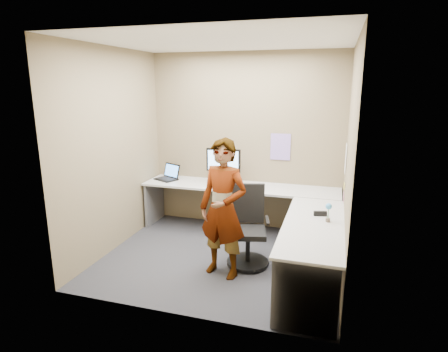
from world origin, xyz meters
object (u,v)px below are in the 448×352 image
(person, at_px, (223,209))
(monitor, at_px, (223,162))
(office_chair, at_px, (248,233))
(desk, at_px, (260,210))

(person, bearing_deg, monitor, 120.58)
(monitor, height_order, office_chair, monitor)
(desk, relative_size, person, 1.82)
(office_chair, bearing_deg, person, -135.36)
(monitor, distance_m, office_chair, 1.32)
(monitor, bearing_deg, person, -73.42)
(person, bearing_deg, desk, 83.30)
(monitor, height_order, person, person)
(desk, distance_m, monitor, 1.00)
(office_chair, distance_m, person, 0.59)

